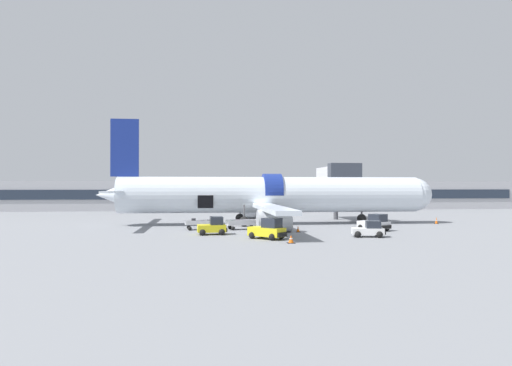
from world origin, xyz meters
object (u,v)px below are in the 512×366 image
Objects in this scene: baggage_cart_loading at (243,224)px; baggage_cart_queued at (200,225)px; baggage_tug_lead at (375,223)px; baggage_tug_spare at (213,227)px; baggage_tug_mid at (369,230)px; ground_crew_loader_a at (280,219)px; ground_crew_loader_b at (277,221)px; baggage_tug_rear at (268,230)px; ground_crew_driver at (287,222)px; suitcase_on_tarmac_upright at (220,228)px; airplane at (268,195)px.

baggage_cart_queued reaches higher than baggage_cart_loading.
baggage_tug_lead is at bearing -9.88° from baggage_cart_queued.
baggage_tug_mid is at bearing -15.22° from baggage_tug_spare.
ground_crew_loader_a is 0.97× the size of ground_crew_loader_b.
baggage_tug_mid is (-2.64, -5.48, -0.12)m from baggage_tug_lead.
baggage_tug_mid is 13.75m from baggage_tug_spare.
baggage_tug_rear is 6.06m from baggage_tug_spare.
ground_crew_driver is (7.38, 3.19, 0.16)m from baggage_tug_spare.
baggage_tug_rear is 8.47m from suitcase_on_tarmac_upright.
baggage_tug_lead is 12.94m from baggage_tug_rear.
suitcase_on_tarmac_upright is at bearing -35.21° from baggage_cart_queued.
baggage_cart_loading is (-12.82, 2.75, -0.20)m from baggage_tug_lead.
airplane is 24.18× the size of ground_crew_driver.
baggage_tug_lead is 0.80× the size of baggage_cart_loading.
baggage_cart_queued is (-4.31, 0.24, 0.00)m from baggage_cart_loading.
baggage_tug_lead reaches higher than baggage_tug_mid.
baggage_tug_rear is 0.74× the size of baggage_cart_loading.
ground_crew_driver is (0.81, -7.51, -2.46)m from airplane.
airplane is at bearing 96.17° from ground_crew_driver.
airplane is 7.95m from ground_crew_driver.
baggage_tug_rear is at bearing -98.17° from airplane.
ground_crew_loader_a is at bearing 151.81° from baggage_tug_lead.
baggage_tug_mid is at bearing -59.33° from ground_crew_loader_a.
suitcase_on_tarmac_upright is (-5.83, -7.24, -3.03)m from airplane.
baggage_tug_spare reaches higher than ground_crew_driver.
baggage_cart_loading is 2.63× the size of ground_crew_driver.
baggage_cart_loading is at bearing 172.53° from ground_crew_loader_b.
baggage_cart_loading is at bearing 56.15° from baggage_tug_spare.
ground_crew_driver is at bearing -83.83° from airplane.
suitcase_on_tarmac_upright is (-6.64, 0.28, -0.57)m from ground_crew_driver.
suitcase_on_tarmac_upright is (-15.18, 1.60, -0.43)m from baggage_tug_lead.
baggage_cart_loading is 3.49m from ground_crew_loader_b.
airplane is 13.15× the size of baggage_tug_mid.
suitcase_on_tarmac_upright is at bearing 150.54° from baggage_tug_mid.
baggage_tug_rear is 8.85m from baggage_cart_loading.
baggage_tug_spare is at bearing -75.92° from baggage_cart_queued.
ground_crew_driver is (0.85, -0.97, -0.04)m from ground_crew_loader_b.
airplane is 6.98m from ground_crew_loader_b.
baggage_cart_queued is at bearing 174.93° from ground_crew_loader_b.
baggage_tug_lead is 16.02m from baggage_tug_spare.
ground_crew_loader_b is 2.54× the size of suitcase_on_tarmac_upright.
baggage_cart_loading is (-10.18, 8.22, -0.09)m from baggage_tug_mid.
baggage_cart_queued is 2.29× the size of ground_crew_driver.
baggage_tug_mid is 16.78m from baggage_cart_queued.
baggage_tug_rear is at bearing -104.95° from ground_crew_loader_a.
ground_crew_loader_a reaches higher than ground_crew_driver.
ground_crew_loader_b reaches higher than ground_crew_driver.
baggage_tug_mid is at bearing 3.36° from baggage_tug_rear.
ground_crew_loader_a is at bearing -80.47° from airplane.
baggage_cart_queued is (-1.22, 4.85, -0.17)m from baggage_tug_spare.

